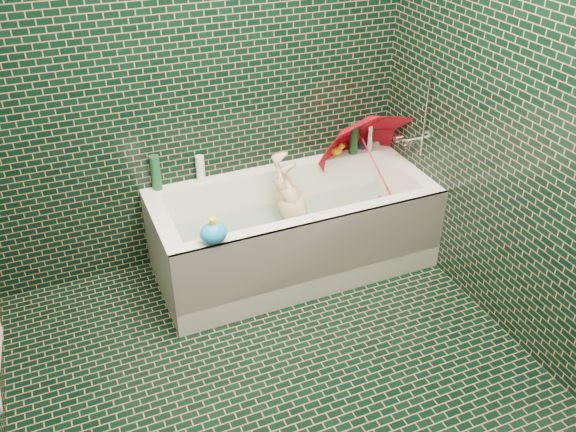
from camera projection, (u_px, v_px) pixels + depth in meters
name	position (u px, v px, depth m)	size (l,w,h in m)	color
floor	(292.00, 401.00, 3.00)	(2.80, 2.80, 0.00)	black
wall_back	(194.00, 68.00, 3.42)	(2.80, 2.80, 0.00)	black
wall_right	(555.00, 125.00, 2.76)	(2.80, 2.80, 0.00)	black
bathtub	(294.00, 239.00, 3.82)	(1.70, 0.75, 0.55)	white
bath_mat	(293.00, 244.00, 3.87)	(1.35, 0.47, 0.01)	green
water	(293.00, 226.00, 3.79)	(1.48, 0.53, 0.00)	silver
faucet	(414.00, 135.00, 3.80)	(0.18, 0.19, 0.55)	silver
child	(299.00, 220.00, 3.82)	(0.32, 0.21, 0.89)	#D9AB87
umbrella	(375.00, 163.00, 3.92)	(0.66, 0.66, 0.58)	red
soap_bottle_a	(380.00, 145.00, 4.18)	(0.11, 0.11, 0.28)	white
soap_bottle_b	(366.00, 148.00, 4.14)	(0.08, 0.08, 0.17)	#4D1E72
soap_bottle_c	(366.00, 149.00, 4.14)	(0.12, 0.12, 0.15)	#144827
bottle_right_tall	(354.00, 139.00, 4.02)	(0.06, 0.06, 0.21)	#144827
bottle_right_pump	(370.00, 137.00, 4.08)	(0.05, 0.05, 0.18)	silver
bottle_left_tall	(156.00, 173.00, 3.62)	(0.06, 0.06, 0.22)	#144827
bottle_left_short	(200.00, 169.00, 3.71)	(0.05, 0.05, 0.17)	white
rubber_duck	(337.00, 150.00, 4.03)	(0.11, 0.09, 0.09)	yellow
bath_toy	(214.00, 233.00, 3.16)	(0.18, 0.16, 0.15)	#1A8EEB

